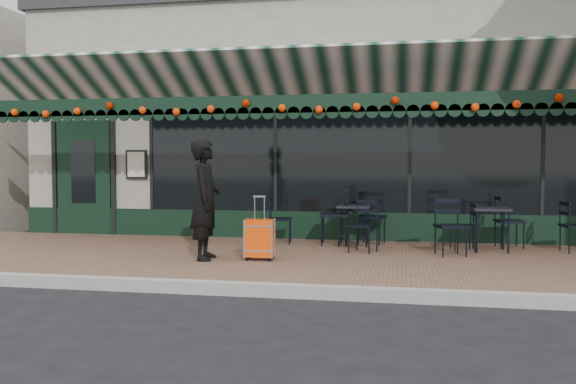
% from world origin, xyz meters
% --- Properties ---
extents(ground, '(80.00, 80.00, 0.00)m').
position_xyz_m(ground, '(0.00, 0.00, 0.00)').
color(ground, black).
rests_on(ground, ground).
extents(sidewalk, '(18.00, 4.00, 0.15)m').
position_xyz_m(sidewalk, '(0.00, 2.00, 0.07)').
color(sidewalk, brown).
rests_on(sidewalk, ground).
extents(curb, '(18.00, 0.16, 0.15)m').
position_xyz_m(curb, '(0.00, -0.08, 0.07)').
color(curb, '#9E9E99').
rests_on(curb, ground).
extents(restaurant_building, '(12.00, 9.60, 4.50)m').
position_xyz_m(restaurant_building, '(0.00, 7.84, 2.27)').
color(restaurant_building, gray).
rests_on(restaurant_building, ground).
extents(woman, '(0.49, 0.68, 1.73)m').
position_xyz_m(woman, '(-1.50, 1.45, 1.02)').
color(woman, black).
rests_on(woman, sidewalk).
extents(suitcase, '(0.41, 0.24, 0.91)m').
position_xyz_m(suitcase, '(-0.72, 1.52, 0.46)').
color(suitcase, '#FF4908').
rests_on(suitcase, sidewalk).
extents(cafe_table_a, '(0.56, 0.56, 0.69)m').
position_xyz_m(cafe_table_a, '(2.64, 3.01, 0.77)').
color(cafe_table_a, black).
rests_on(cafe_table_a, sidewalk).
extents(cafe_table_b, '(0.55, 0.55, 0.67)m').
position_xyz_m(cafe_table_b, '(0.48, 3.32, 0.75)').
color(cafe_table_b, black).
rests_on(cafe_table_b, sidewalk).
extents(chair_a_left, '(0.43, 0.43, 0.76)m').
position_xyz_m(chair_a_left, '(2.23, 3.04, 0.53)').
color(chair_a_left, black).
rests_on(chair_a_left, sidewalk).
extents(chair_a_right, '(0.48, 0.48, 0.86)m').
position_xyz_m(chair_a_right, '(3.00, 3.48, 0.58)').
color(chair_a_right, black).
rests_on(chair_a_right, sidewalk).
extents(chair_a_front, '(0.53, 0.53, 0.86)m').
position_xyz_m(chair_a_front, '(2.00, 2.46, 0.58)').
color(chair_a_front, black).
rests_on(chair_a_front, sidewalk).
extents(chair_a_extra, '(0.46, 0.46, 0.80)m').
position_xyz_m(chair_a_extra, '(3.93, 3.18, 0.55)').
color(chair_a_extra, black).
rests_on(chair_a_extra, sidewalk).
extents(chair_b_left, '(0.53, 0.53, 1.00)m').
position_xyz_m(chair_b_left, '(0.15, 3.32, 0.65)').
color(chair_b_left, black).
rests_on(chair_b_left, sidewalk).
extents(chair_b_right, '(0.54, 0.54, 0.90)m').
position_xyz_m(chair_b_right, '(0.76, 3.59, 0.60)').
color(chair_b_right, black).
rests_on(chair_b_right, sidewalk).
extents(chair_b_front, '(0.52, 0.52, 0.82)m').
position_xyz_m(chair_b_front, '(0.68, 2.56, 0.56)').
color(chair_b_front, black).
rests_on(chair_b_front, sidewalk).
extents(chair_solo, '(0.45, 0.45, 0.81)m').
position_xyz_m(chair_solo, '(-0.78, 3.32, 0.55)').
color(chair_solo, black).
rests_on(chair_solo, sidewalk).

